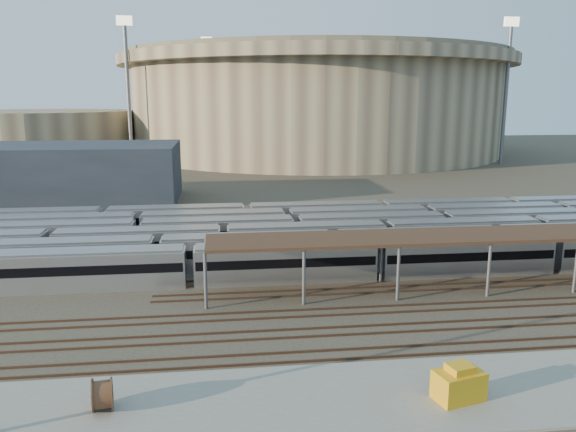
# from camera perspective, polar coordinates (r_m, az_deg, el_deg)

# --- Properties ---
(ground) EXTENTS (420.00, 420.00, 0.00)m
(ground) POSITION_cam_1_polar(r_m,az_deg,el_deg) (49.18, 1.16, -9.51)
(ground) COLOR #383026
(ground) RESTS_ON ground
(apron) EXTENTS (50.00, 9.00, 0.20)m
(apron) POSITION_cam_1_polar(r_m,az_deg,el_deg) (35.24, -3.71, -18.63)
(apron) COLOR gray
(apron) RESTS_ON ground
(subway_trains) EXTENTS (127.42, 23.90, 3.60)m
(subway_trains) POSITION_cam_1_polar(r_m,az_deg,el_deg) (66.32, 0.31, -2.15)
(subway_trains) COLOR silver
(subway_trains) RESTS_ON ground
(inspection_shed) EXTENTS (60.30, 6.00, 5.30)m
(inspection_shed) POSITION_cam_1_polar(r_m,az_deg,el_deg) (58.42, 22.49, -1.83)
(inspection_shed) COLOR slate
(inspection_shed) RESTS_ON ground
(empty_tracks) EXTENTS (170.00, 9.62, 0.18)m
(empty_tracks) POSITION_cam_1_polar(r_m,az_deg,el_deg) (44.58, 2.09, -11.74)
(empty_tracks) COLOR #4C3323
(empty_tracks) RESTS_ON ground
(stadium) EXTENTS (124.00, 124.00, 32.50)m
(stadium) POSITION_cam_1_polar(r_m,az_deg,el_deg) (187.95, 2.75, 11.54)
(stadium) COLOR #998967
(stadium) RESTS_ON ground
(secondary_arena) EXTENTS (56.00, 56.00, 14.00)m
(secondary_arena) POSITION_cam_1_polar(r_m,az_deg,el_deg) (183.59, -24.10, 7.55)
(secondary_arena) COLOR #998967
(secondary_arena) RESTS_ON ground
(service_building) EXTENTS (42.00, 20.00, 10.00)m
(service_building) POSITION_cam_1_polar(r_m,az_deg,el_deg) (105.06, -22.69, 3.96)
(service_building) COLOR #1E232D
(service_building) RESTS_ON ground
(floodlight_0) EXTENTS (4.00, 1.00, 38.40)m
(floodlight_0) POSITION_cam_1_polar(r_m,az_deg,el_deg) (157.07, -15.95, 12.53)
(floodlight_0) COLOR slate
(floodlight_0) RESTS_ON ground
(floodlight_2) EXTENTS (4.00, 1.00, 38.40)m
(floodlight_2) POSITION_cam_1_polar(r_m,az_deg,el_deg) (164.22, 21.31, 12.14)
(floodlight_2) COLOR slate
(floodlight_2) RESTS_ON ground
(floodlight_3) EXTENTS (4.00, 1.00, 38.40)m
(floodlight_3) POSITION_cam_1_polar(r_m,az_deg,el_deg) (205.33, -8.13, 12.64)
(floodlight_3) COLOR slate
(floodlight_3) RESTS_ON ground
(cable_reel_east) EXTENTS (1.37, 2.08, 1.94)m
(cable_reel_east) POSITION_cam_1_polar(r_m,az_deg,el_deg) (35.73, -18.33, -16.84)
(cable_reel_east) COLOR brown
(cable_reel_east) RESTS_ON apron
(yellow_equipment) EXTENTS (3.22, 2.45, 1.79)m
(yellow_equipment) POSITION_cam_1_polar(r_m,az_deg,el_deg) (36.61, 16.95, -16.13)
(yellow_equipment) COLOR #CB8F13
(yellow_equipment) RESTS_ON apron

